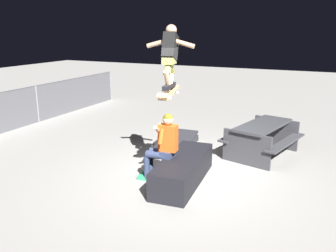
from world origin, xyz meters
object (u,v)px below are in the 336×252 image
at_px(skateboard, 169,93).
at_px(kicker_ramp, 176,142).
at_px(ledge_box_main, 183,170).
at_px(skater_airborne, 170,54).
at_px(picnic_table_back, 262,134).
at_px(person_sitting_on_ledge, 163,144).

relative_size(skateboard, kicker_ramp, 0.83).
height_order(ledge_box_main, skater_airborne, skater_airborne).
bearing_deg(skater_airborne, ledge_box_main, -102.03).
bearing_deg(picnic_table_back, kicker_ramp, 93.44).
height_order(skateboard, picnic_table_back, skateboard).
distance_m(ledge_box_main, picnic_table_back, 2.39).
height_order(skater_airborne, kicker_ramp, skater_airborne).
distance_m(ledge_box_main, kicker_ramp, 2.26).
bearing_deg(kicker_ramp, skater_airborne, -159.78).
distance_m(person_sitting_on_ledge, skateboard, 0.97).
bearing_deg(picnic_table_back, ledge_box_main, 153.60).
bearing_deg(picnic_table_back, skater_airborne, 146.54).
bearing_deg(skateboard, person_sitting_on_ledge, 144.71).
distance_m(person_sitting_on_ledge, picnic_table_back, 2.67).
height_order(person_sitting_on_ledge, skater_airborne, skater_airborne).
bearing_deg(ledge_box_main, skateboard, 88.12).
xyz_separation_m(person_sitting_on_ledge, skateboard, (0.11, -0.08, 0.96)).
xyz_separation_m(skateboard, kicker_ramp, (2.00, 0.72, -1.64)).
bearing_deg(kicker_ramp, picnic_table_back, -86.56).
distance_m(person_sitting_on_ledge, skater_airborne, 1.65).
relative_size(ledge_box_main, picnic_table_back, 1.00).
distance_m(skateboard, kicker_ramp, 2.69).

